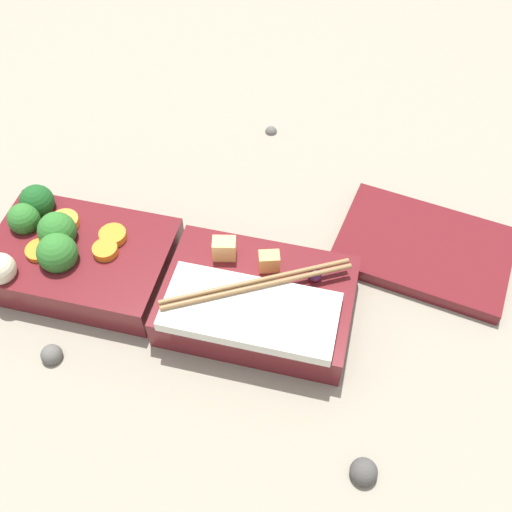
# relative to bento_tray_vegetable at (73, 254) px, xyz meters

# --- Properties ---
(ground_plane) EXTENTS (3.00, 3.00, 0.00)m
(ground_plane) POSITION_rel_bento_tray_vegetable_xyz_m (0.11, -0.01, -0.03)
(ground_plane) COLOR gray
(bento_tray_vegetable) EXTENTS (0.19, 0.13, 0.07)m
(bento_tray_vegetable) POSITION_rel_bento_tray_vegetable_xyz_m (0.00, 0.00, 0.00)
(bento_tray_vegetable) COLOR maroon
(bento_tray_vegetable) RESTS_ON ground_plane
(bento_tray_rice) EXTENTS (0.19, 0.13, 0.06)m
(bento_tray_rice) POSITION_rel_bento_tray_vegetable_xyz_m (0.20, -0.01, -0.00)
(bento_tray_rice) COLOR maroon
(bento_tray_rice) RESTS_ON ground_plane
(bento_lid) EXTENTS (0.20, 0.16, 0.02)m
(bento_lid) POSITION_rel_bento_tray_vegetable_xyz_m (0.36, 0.11, -0.02)
(bento_lid) COLOR maroon
(bento_lid) RESTS_ON ground_plane
(pebble_0) EXTENTS (0.02, 0.02, 0.02)m
(pebble_0) POSITION_rel_bento_tray_vegetable_xyz_m (0.16, 0.27, -0.02)
(pebble_0) COLOR #595651
(pebble_0) RESTS_ON ground_plane
(pebble_1) EXTENTS (0.02, 0.02, 0.02)m
(pebble_1) POSITION_rel_bento_tray_vegetable_xyz_m (0.33, -0.15, -0.02)
(pebble_1) COLOR #474442
(pebble_1) RESTS_ON ground_plane
(pebble_2) EXTENTS (0.02, 0.02, 0.02)m
(pebble_2) POSITION_rel_bento_tray_vegetable_xyz_m (0.02, -0.11, -0.02)
(pebble_2) COLOR #595651
(pebble_2) RESTS_ON ground_plane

